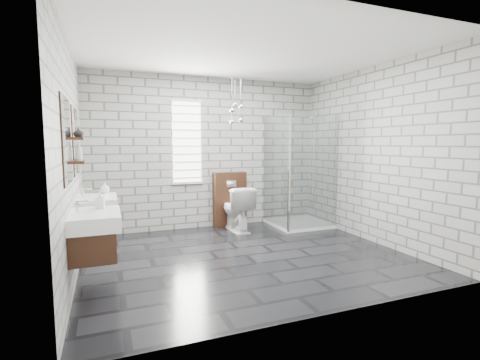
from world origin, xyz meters
TOP-DOWN VIEW (x-y plane):
  - floor at (0.00, 0.00)m, footprint 4.20×3.60m
  - ceiling at (0.00, 0.00)m, footprint 4.20×3.60m
  - wall_back at (0.00, 1.81)m, footprint 4.20×0.02m
  - wall_front at (0.00, -1.81)m, footprint 4.20×0.02m
  - wall_left at (-2.11, 0.00)m, footprint 0.02×3.60m
  - wall_right at (2.11, 0.00)m, footprint 0.02×3.60m
  - vanity_left at (-1.91, -0.62)m, footprint 0.47×0.70m
  - vanity_right at (-1.91, 0.46)m, footprint 0.47×0.70m
  - shelf_lower at (-2.03, -0.05)m, footprint 0.14×0.30m
  - shelf_upper at (-2.03, -0.05)m, footprint 0.14×0.30m
  - window at (-0.40, 1.78)m, footprint 0.56×0.05m
  - cistern_panel at (0.36, 1.70)m, footprint 0.60×0.20m
  - flush_plate at (0.36, 1.60)m, footprint 0.18×0.01m
  - shower_enclosure at (1.50, 1.18)m, footprint 1.00×1.00m
  - pendant_cluster at (0.37, 1.37)m, footprint 0.28×0.19m
  - toilet at (0.36, 1.33)m, footprint 0.45×0.78m
  - soap_bottle_a at (-1.82, -0.43)m, footprint 0.09×0.09m
  - soap_bottle_b at (-1.77, 0.76)m, footprint 0.13×0.13m
  - soap_bottle_c at (-2.02, -0.05)m, footprint 0.10×0.10m
  - vase at (-2.02, 0.03)m, footprint 0.13×0.13m

SIDE VIEW (x-z plane):
  - floor at x=0.00m, z-range -0.02..0.00m
  - toilet at x=0.36m, z-range 0.00..0.78m
  - cistern_panel at x=0.36m, z-range 0.00..1.00m
  - shower_enclosure at x=1.50m, z-range -0.51..1.52m
  - vanity_left at x=-1.91m, z-range -0.03..1.54m
  - vanity_right at x=-1.91m, z-range -0.03..1.54m
  - flush_plate at x=0.36m, z-range 0.74..0.86m
  - soap_bottle_b at x=-1.77m, z-range 0.85..1.00m
  - soap_bottle_a at x=-1.82m, z-range 0.85..1.03m
  - shelf_lower at x=-2.03m, z-range 1.31..1.33m
  - wall_back at x=0.00m, z-range 0.00..2.70m
  - wall_front at x=0.00m, z-range 0.00..2.70m
  - wall_left at x=-2.11m, z-range 0.00..2.70m
  - wall_right at x=2.11m, z-range 0.00..2.70m
  - soap_bottle_c at x=-2.02m, z-range 1.33..1.54m
  - window at x=-0.40m, z-range 0.81..2.29m
  - shelf_upper at x=-2.03m, z-range 1.57..1.59m
  - vase at x=-2.02m, z-range 1.59..1.70m
  - pendant_cluster at x=0.37m, z-range 1.64..2.49m
  - ceiling at x=0.00m, z-range 2.70..2.72m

